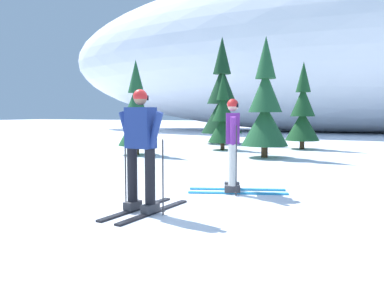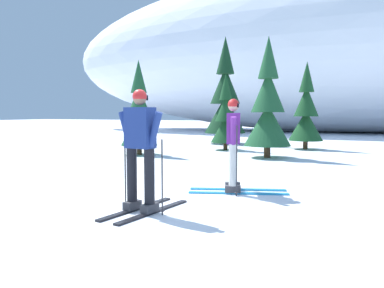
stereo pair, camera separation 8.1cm
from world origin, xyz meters
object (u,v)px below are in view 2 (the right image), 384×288
object	(u,v)px
pine_tree_far_left	(139,115)
skier_navy_jacket	(141,148)
pine_tree_center_left	(225,99)
pine_tree_far_right	(306,113)
skier_purple_jacket	(234,144)
pine_tree_center_right	(268,107)
pine_tree_center	(226,118)

from	to	relation	value
pine_tree_far_left	skier_navy_jacket	bearing A→B (deg)	-58.65
pine_tree_center_left	pine_tree_far_right	bearing A→B (deg)	-20.17
skier_purple_jacket	pine_tree_center_left	xyz separation A→B (m)	(-3.75, 10.62, 1.18)
skier_purple_jacket	pine_tree_center_right	size ratio (longest dim) A/B	0.47
pine_tree_center_left	pine_tree_center_right	distance (m)	5.83
pine_tree_far_left	pine_tree_center	bearing A→B (deg)	51.94
pine_tree_center_right	pine_tree_far_right	xyz separation A→B (m)	(0.76, 3.50, -0.18)
skier_purple_jacket	pine_tree_center_right	bearing A→B (deg)	96.47
skier_navy_jacket	pine_tree_center_right	size ratio (longest dim) A/B	0.46
skier_purple_jacket	skier_navy_jacket	bearing A→B (deg)	-112.17
pine_tree_center_left	pine_tree_center	xyz separation A→B (m)	(1.03, -2.98, -0.84)
skier_navy_jacket	skier_purple_jacket	bearing A→B (deg)	67.83
pine_tree_center_right	pine_tree_far_left	bearing A→B (deg)	-168.39
skier_purple_jacket	pine_tree_center_left	bearing A→B (deg)	109.46
skier_purple_jacket	pine_tree_center	world-z (taller)	pine_tree_center
pine_tree_center	pine_tree_center_right	distance (m)	2.86
skier_navy_jacket	pine_tree_center_left	size ratio (longest dim) A/B	0.36
pine_tree_center	pine_tree_far_left	bearing A→B (deg)	-128.06
skier_navy_jacket	pine_tree_far_left	size ratio (longest dim) A/B	0.55
skier_navy_jacket	pine_tree_far_left	distance (m)	7.95
pine_tree_center_right	pine_tree_center	bearing A→B (deg)	136.98
pine_tree_center_left	pine_tree_far_right	distance (m)	4.16
skier_purple_jacket	pine_tree_far_left	bearing A→B (deg)	135.58
pine_tree_center_left	pine_tree_center	bearing A→B (deg)	-70.90
skier_purple_jacket	pine_tree_far_right	bearing A→B (deg)	89.32
skier_navy_jacket	pine_tree_far_left	world-z (taller)	pine_tree_far_left
pine_tree_far_left	pine_tree_center_right	world-z (taller)	pine_tree_center_right
skier_purple_jacket	pine_tree_far_right	distance (m)	9.22
skier_purple_jacket	pine_tree_center_right	distance (m)	5.79
skier_purple_jacket	pine_tree_center	xyz separation A→B (m)	(-2.72, 7.64, 0.35)
skier_navy_jacket	pine_tree_far_right	world-z (taller)	pine_tree_far_right
skier_purple_jacket	pine_tree_far_left	world-z (taller)	pine_tree_far_left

